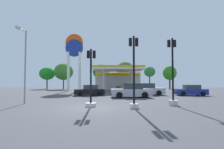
% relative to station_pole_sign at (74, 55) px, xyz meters
% --- Properties ---
extents(ground_plane, '(90.00, 90.00, 0.00)m').
position_rel_station_pole_sign_xyz_m(ground_plane, '(6.24, -21.75, -7.04)').
color(ground_plane, '#47474C').
rests_on(ground_plane, ground).
extents(gas_station, '(9.38, 14.05, 4.58)m').
position_rel_station_pole_sign_xyz_m(gas_station, '(8.67, 4.12, -4.80)').
color(gas_station, beige).
rests_on(gas_station, ground).
extents(station_pole_sign, '(3.47, 0.56, 11.31)m').
position_rel_station_pole_sign_xyz_m(station_pole_sign, '(0.00, 0.00, 0.00)').
color(station_pole_sign, white).
rests_on(station_pole_sign, ground).
extents(car_0, '(4.59, 2.20, 1.62)m').
position_rel_station_pole_sign_xyz_m(car_0, '(12.49, -9.81, -6.31)').
color(car_0, black).
rests_on(car_0, ground).
extents(car_1, '(4.74, 2.38, 1.65)m').
position_rel_station_pole_sign_xyz_m(car_1, '(9.88, -13.71, -6.29)').
color(car_1, black).
rests_on(car_1, ground).
extents(car_2, '(4.24, 2.64, 1.41)m').
position_rel_station_pole_sign_xyz_m(car_2, '(4.62, -10.91, -6.40)').
color(car_2, black).
rests_on(car_2, ground).
extents(car_3, '(4.06, 2.00, 1.42)m').
position_rel_station_pole_sign_xyz_m(car_3, '(18.16, -10.64, -6.40)').
color(car_3, black).
rests_on(car_3, ground).
extents(traffic_signal_0, '(0.79, 0.79, 4.26)m').
position_rel_station_pole_sign_xyz_m(traffic_signal_0, '(6.21, -21.11, -5.56)').
color(traffic_signal_0, silver).
rests_on(traffic_signal_0, ground).
extents(traffic_signal_1, '(0.72, 0.72, 5.24)m').
position_rel_station_pole_sign_xyz_m(traffic_signal_1, '(12.50, -20.38, -5.30)').
color(traffic_signal_1, silver).
rests_on(traffic_signal_1, ground).
extents(traffic_signal_2, '(0.65, 0.67, 5.00)m').
position_rel_station_pole_sign_xyz_m(traffic_signal_2, '(9.30, -21.93, -5.00)').
color(traffic_signal_2, silver).
rests_on(traffic_signal_2, ground).
extents(tree_0, '(3.91, 3.91, 5.58)m').
position_rel_station_pole_sign_xyz_m(tree_0, '(-9.37, 10.35, -3.10)').
color(tree_0, brown).
rests_on(tree_0, ground).
extents(tree_1, '(4.67, 4.67, 6.43)m').
position_rel_station_pole_sign_xyz_m(tree_1, '(-4.69, 8.93, -2.70)').
color(tree_1, brown).
rests_on(tree_1, ground).
extents(tree_2, '(3.97, 3.97, 6.24)m').
position_rel_station_pole_sign_xyz_m(tree_2, '(4.53, 9.46, -2.68)').
color(tree_2, brown).
rests_on(tree_2, ground).
extents(tree_3, '(4.46, 4.46, 6.79)m').
position_rel_station_pole_sign_xyz_m(tree_3, '(10.59, 8.70, -2.43)').
color(tree_3, brown).
rests_on(tree_3, ground).
extents(tree_4, '(2.90, 2.90, 5.79)m').
position_rel_station_pole_sign_xyz_m(tree_4, '(17.12, 11.15, -2.63)').
color(tree_4, brown).
rests_on(tree_4, ground).
extents(tree_5, '(3.32, 3.32, 5.83)m').
position_rel_station_pole_sign_xyz_m(tree_5, '(21.79, 9.45, -3.02)').
color(tree_5, brown).
rests_on(tree_5, ground).
extents(corner_streetlamp, '(0.24, 1.48, 6.12)m').
position_rel_station_pole_sign_xyz_m(corner_streetlamp, '(0.56, -19.96, -3.30)').
color(corner_streetlamp, gray).
rests_on(corner_streetlamp, ground).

